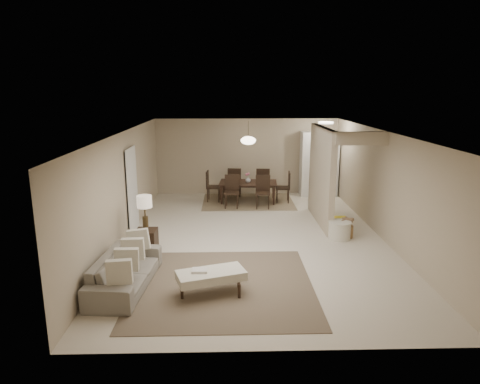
{
  "coord_description": "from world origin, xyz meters",
  "views": [
    {
      "loc": [
        -0.61,
        -9.58,
        3.43
      ],
      "look_at": [
        -0.34,
        0.3,
        1.05
      ],
      "focal_mm": 32.0,
      "sensor_mm": 36.0,
      "label": 1
    }
  ],
  "objects_px": {
    "pantry_cabinet": "(319,164)",
    "side_table": "(146,240)",
    "wicker_basket": "(346,231)",
    "ottoman_bench": "(211,276)",
    "sofa": "(125,271)",
    "round_pouf": "(340,230)",
    "dining_table": "(248,192)"
  },
  "relations": [
    {
      "from": "wicker_basket",
      "to": "side_table",
      "type": "bearing_deg",
      "value": -170.35
    },
    {
      "from": "dining_table",
      "to": "wicker_basket",
      "type": "bearing_deg",
      "value": -52.42
    },
    {
      "from": "side_table",
      "to": "dining_table",
      "type": "xyz_separation_m",
      "value": [
        2.39,
        4.13,
        0.07
      ]
    },
    {
      "from": "pantry_cabinet",
      "to": "side_table",
      "type": "relative_size",
      "value": 4.33
    },
    {
      "from": "pantry_cabinet",
      "to": "round_pouf",
      "type": "relative_size",
      "value": 3.94
    },
    {
      "from": "pantry_cabinet",
      "to": "sofa",
      "type": "height_order",
      "value": "pantry_cabinet"
    },
    {
      "from": "ottoman_bench",
      "to": "side_table",
      "type": "xyz_separation_m",
      "value": [
        -1.48,
        2.03,
        -0.09
      ]
    },
    {
      "from": "pantry_cabinet",
      "to": "ottoman_bench",
      "type": "height_order",
      "value": "pantry_cabinet"
    },
    {
      "from": "sofa",
      "to": "wicker_basket",
      "type": "distance_m",
      "value": 5.25
    },
    {
      "from": "round_pouf",
      "to": "wicker_basket",
      "type": "bearing_deg",
      "value": 29.75
    },
    {
      "from": "side_table",
      "to": "wicker_basket",
      "type": "height_order",
      "value": "side_table"
    },
    {
      "from": "sofa",
      "to": "ottoman_bench",
      "type": "height_order",
      "value": "sofa"
    },
    {
      "from": "round_pouf",
      "to": "wicker_basket",
      "type": "xyz_separation_m",
      "value": [
        0.17,
        0.1,
        -0.06
      ]
    },
    {
      "from": "dining_table",
      "to": "side_table",
      "type": "bearing_deg",
      "value": -115.47
    },
    {
      "from": "ottoman_bench",
      "to": "wicker_basket",
      "type": "relative_size",
      "value": 3.65
    },
    {
      "from": "sofa",
      "to": "pantry_cabinet",
      "type": "bearing_deg",
      "value": -30.92
    },
    {
      "from": "side_table",
      "to": "dining_table",
      "type": "distance_m",
      "value": 4.77
    },
    {
      "from": "round_pouf",
      "to": "dining_table",
      "type": "bearing_deg",
      "value": 120.06
    },
    {
      "from": "wicker_basket",
      "to": "dining_table",
      "type": "distance_m",
      "value": 4.0
    },
    {
      "from": "round_pouf",
      "to": "pantry_cabinet",
      "type": "bearing_deg",
      "value": 85.15
    },
    {
      "from": "ottoman_bench",
      "to": "dining_table",
      "type": "bearing_deg",
      "value": 63.2
    },
    {
      "from": "pantry_cabinet",
      "to": "sofa",
      "type": "bearing_deg",
      "value": -125.79
    },
    {
      "from": "ottoman_bench",
      "to": "round_pouf",
      "type": "xyz_separation_m",
      "value": [
        2.91,
        2.71,
        -0.12
      ]
    },
    {
      "from": "sofa",
      "to": "side_table",
      "type": "relative_size",
      "value": 4.28
    },
    {
      "from": "pantry_cabinet",
      "to": "side_table",
      "type": "distance_m",
      "value": 6.89
    },
    {
      "from": "ottoman_bench",
      "to": "side_table",
      "type": "distance_m",
      "value": 2.51
    },
    {
      "from": "round_pouf",
      "to": "wicker_basket",
      "type": "distance_m",
      "value": 0.21
    },
    {
      "from": "side_table",
      "to": "dining_table",
      "type": "height_order",
      "value": "dining_table"
    },
    {
      "from": "pantry_cabinet",
      "to": "wicker_basket",
      "type": "xyz_separation_m",
      "value": [
        -0.19,
        -4.15,
        -0.9
      ]
    },
    {
      "from": "side_table",
      "to": "round_pouf",
      "type": "bearing_deg",
      "value": 8.76
    },
    {
      "from": "sofa",
      "to": "wicker_basket",
      "type": "xyz_separation_m",
      "value": [
        4.61,
        2.51,
        -0.16
      ]
    },
    {
      "from": "pantry_cabinet",
      "to": "side_table",
      "type": "height_order",
      "value": "pantry_cabinet"
    }
  ]
}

